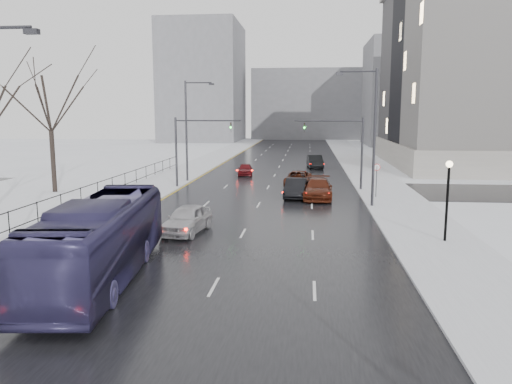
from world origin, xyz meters
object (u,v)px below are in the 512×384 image
(lamppost_r_mid, at_px, (448,189))
(sedan_right_near, at_px, (296,188))
(sedan_right_far, at_px, (318,189))
(sedan_right_distant, at_px, (315,162))
(streetlight_l_far, at_px, (189,126))
(mast_signal_left, at_px, (187,144))
(sedan_center_far, at_px, (245,169))
(mast_signal_right, at_px, (350,145))
(streetlight_r_mid, at_px, (371,131))
(tree_park_e, at_px, (55,193))
(no_uturn_sign, at_px, (377,170))
(sedan_center_near, at_px, (187,219))
(sedan_right_cross, at_px, (298,179))
(bus, at_px, (101,240))

(lamppost_r_mid, xyz_separation_m, sedan_right_near, (-8.28, 13.58, -2.13))
(sedan_right_far, height_order, sedan_right_distant, sedan_right_distant)
(streetlight_l_far, bearing_deg, sedan_right_near, -37.71)
(mast_signal_left, xyz_separation_m, sedan_center_far, (4.06, 9.83, -3.40))
(streetlight_l_far, xyz_separation_m, mast_signal_right, (15.49, -4.00, -1.51))
(lamppost_r_mid, bearing_deg, streetlight_r_mid, 105.82)
(sedan_right_far, relative_size, sedan_right_distant, 1.13)
(tree_park_e, bearing_deg, sedan_right_distant, 43.74)
(streetlight_r_mid, bearing_deg, sedan_right_far, 138.01)
(mast_signal_right, height_order, no_uturn_sign, mast_signal_right)
(mast_signal_left, xyz_separation_m, sedan_center_near, (4.10, -17.18, -3.27))
(sedan_right_cross, bearing_deg, sedan_right_distant, 88.55)
(sedan_center_near, xyz_separation_m, sedan_right_near, (5.95, 12.77, -0.03))
(sedan_right_near, relative_size, sedan_right_cross, 0.93)
(no_uturn_sign, height_order, sedan_right_far, no_uturn_sign)
(streetlight_l_far, relative_size, sedan_center_far, 2.57)
(mast_signal_left, height_order, sedan_center_near, mast_signal_left)
(lamppost_r_mid, bearing_deg, tree_park_e, 154.38)
(streetlight_l_far, distance_m, lamppost_r_mid, 29.30)
(lamppost_r_mid, relative_size, no_uturn_sign, 1.59)
(streetlight_r_mid, height_order, mast_signal_right, streetlight_r_mid)
(lamppost_r_mid, xyz_separation_m, mast_signal_left, (-18.33, 18.00, 1.16))
(mast_signal_right, xyz_separation_m, sedan_right_distant, (-2.80, 17.75, -3.25))
(sedan_center_near, relative_size, sedan_right_near, 1.00)
(streetlight_r_mid, distance_m, sedan_right_near, 8.10)
(lamppost_r_mid, bearing_deg, sedan_right_cross, 112.29)
(sedan_center_near, distance_m, sedan_right_cross, 20.19)
(tree_park_e, xyz_separation_m, lamppost_r_mid, (29.20, -14.00, 2.94))
(no_uturn_sign, distance_m, bus, 25.68)
(streetlight_l_far, bearing_deg, lamppost_r_mid, -48.94)
(lamppost_r_mid, bearing_deg, bus, -154.53)
(streetlight_l_far, height_order, lamppost_r_mid, streetlight_l_far)
(mast_signal_right, bearing_deg, sedan_right_far, -121.03)
(sedan_right_cross, height_order, sedan_center_far, sedan_right_cross)
(mast_signal_left, bearing_deg, no_uturn_sign, -13.60)
(mast_signal_right, height_order, sedan_right_distant, mast_signal_right)
(mast_signal_right, height_order, sedan_center_near, mast_signal_right)
(streetlight_r_mid, bearing_deg, tree_park_e, 171.37)
(lamppost_r_mid, height_order, sedan_right_far, lamppost_r_mid)
(mast_signal_right, xyz_separation_m, sedan_right_cross, (-4.56, 2.09, -3.36))
(no_uturn_sign, xyz_separation_m, sedan_center_far, (-12.46, 13.83, -1.60))
(sedan_right_cross, bearing_deg, streetlight_r_mid, -56.86)
(tree_park_e, distance_m, sedan_right_distant, 31.47)
(bus, distance_m, sedan_center_near, 8.53)
(no_uturn_sign, bearing_deg, mast_signal_left, 166.40)
(mast_signal_left, bearing_deg, sedan_right_distant, 56.27)
(tree_park_e, relative_size, sedan_right_cross, 2.66)
(mast_signal_right, bearing_deg, sedan_right_distant, 98.96)
(tree_park_e, height_order, no_uturn_sign, tree_park_e)
(bus, relative_size, sedan_right_near, 2.56)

